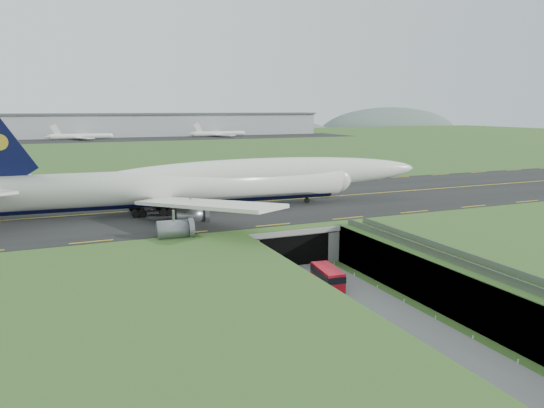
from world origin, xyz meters
name	(u,v)px	position (x,y,z in m)	size (l,w,h in m)	color
ground	(319,282)	(0.00, 0.00, 0.00)	(900.00, 900.00, 0.00)	#3F6227
airfield_deck	(319,262)	(0.00, 0.00, 3.00)	(800.00, 800.00, 6.00)	gray
trench_road	(346,298)	(0.00, -7.50, 0.10)	(12.00, 75.00, 0.20)	slate
taxiway	(241,203)	(0.00, 33.00, 6.09)	(800.00, 44.00, 0.18)	black
tunnel_portal	(273,235)	(0.00, 16.71, 3.33)	(17.00, 22.30, 6.00)	gray
guideway	(478,275)	(11.00, -19.11, 5.32)	(3.00, 53.00, 7.05)	#A8A8A3
jumbo_jet	(210,183)	(-7.38, 28.94, 11.14)	(88.38, 57.82, 19.16)	white
shuttle_tram	(328,277)	(-0.13, -2.81, 1.57)	(3.47, 7.21, 2.85)	red
cargo_terminal	(102,125)	(-0.15, 299.41, 13.96)	(320.00, 67.00, 15.60)	#B2B2B2
distant_hills	(161,140)	(64.38, 430.00, -4.00)	(700.00, 91.00, 60.00)	#55665E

